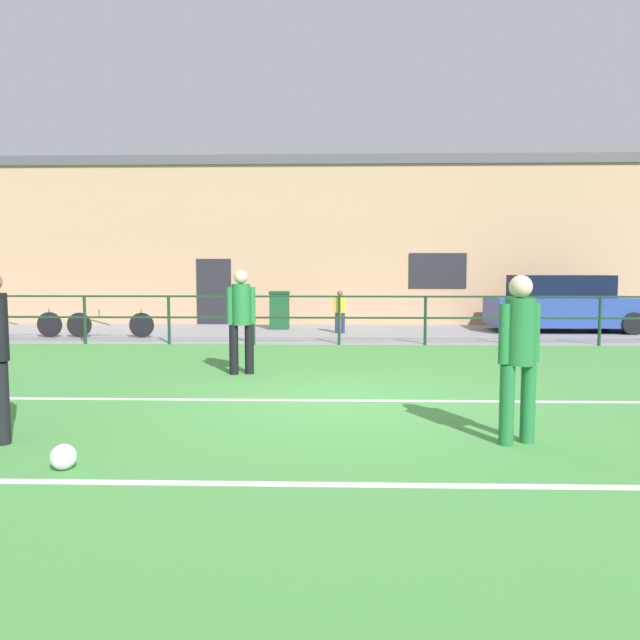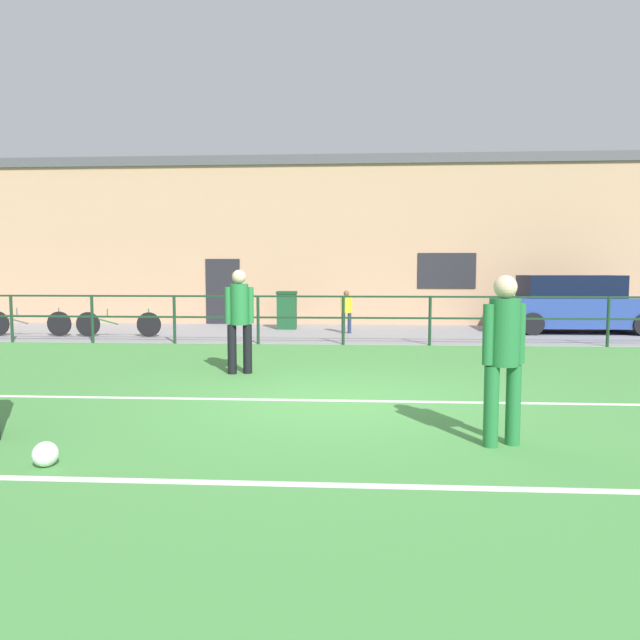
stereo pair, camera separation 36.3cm
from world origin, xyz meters
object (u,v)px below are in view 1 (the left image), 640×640
(player_striker, at_px, (519,349))
(bicycle_parked_1, at_px, (17,324))
(spectator_child, at_px, (340,309))
(parked_car_red, at_px, (564,305))
(trash_bin_0, at_px, (279,310))
(bicycle_parked_0, at_px, (110,324))
(player_winger, at_px, (241,315))
(soccer_ball_match, at_px, (63,457))

(player_striker, xyz_separation_m, bicycle_parked_1, (-10.04, 9.05, -0.60))
(spectator_child, height_order, parked_car_red, parked_car_red)
(spectator_child, height_order, trash_bin_0, spectator_child)
(spectator_child, relative_size, bicycle_parked_1, 0.50)
(parked_car_red, distance_m, bicycle_parked_0, 12.37)
(trash_bin_0, bearing_deg, player_striker, -72.93)
(player_winger, bearing_deg, trash_bin_0, 74.95)
(soccer_ball_match, distance_m, spectator_child, 11.44)
(player_striker, distance_m, player_winger, 5.16)
(soccer_ball_match, bearing_deg, player_striker, 12.07)
(parked_car_red, bearing_deg, soccer_ball_match, -126.62)
(soccer_ball_match, height_order, bicycle_parked_1, bicycle_parked_1)
(soccer_ball_match, xyz_separation_m, parked_car_red, (8.78, 11.81, 0.66))
(trash_bin_0, bearing_deg, player_winger, -89.32)
(player_striker, bearing_deg, player_winger, -69.08)
(player_winger, relative_size, spectator_child, 1.49)
(bicycle_parked_1, bearing_deg, soccer_ball_match, -59.48)
(player_striker, bearing_deg, soccer_ball_match, -8.10)
(player_striker, relative_size, parked_car_red, 0.40)
(player_winger, relative_size, parked_car_red, 0.41)
(bicycle_parked_1, bearing_deg, player_winger, -37.85)
(player_striker, height_order, spectator_child, player_striker)
(player_striker, xyz_separation_m, trash_bin_0, (-3.48, 11.32, -0.38))
(player_striker, distance_m, parked_car_red, 11.85)
(player_striker, distance_m, soccer_ball_match, 4.35)
(parked_car_red, height_order, trash_bin_0, parked_car_red)
(player_striker, distance_m, bicycle_parked_0, 11.84)
(soccer_ball_match, distance_m, bicycle_parked_1, 11.55)
(parked_car_red, height_order, bicycle_parked_0, parked_car_red)
(soccer_ball_match, bearing_deg, bicycle_parked_0, 109.09)
(bicycle_parked_1, bearing_deg, player_striker, -42.05)
(soccer_ball_match, bearing_deg, parked_car_red, 53.38)
(parked_car_red, relative_size, bicycle_parked_1, 1.82)
(soccer_ball_match, bearing_deg, bicycle_parked_1, 120.52)
(player_winger, xyz_separation_m, spectator_child, (1.68, 6.38, -0.30))
(spectator_child, relative_size, bicycle_parked_0, 0.52)
(player_striker, xyz_separation_m, bicycle_parked_0, (-7.61, 9.05, -0.60))
(parked_car_red, xyz_separation_m, bicycle_parked_1, (-14.64, -1.86, -0.41))
(bicycle_parked_1, bearing_deg, trash_bin_0, 19.10)
(soccer_ball_match, relative_size, bicycle_parked_0, 0.10)
(bicycle_parked_1, xyz_separation_m, trash_bin_0, (6.56, 2.27, 0.22))
(player_winger, xyz_separation_m, parked_car_red, (7.99, 7.03, -0.22))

